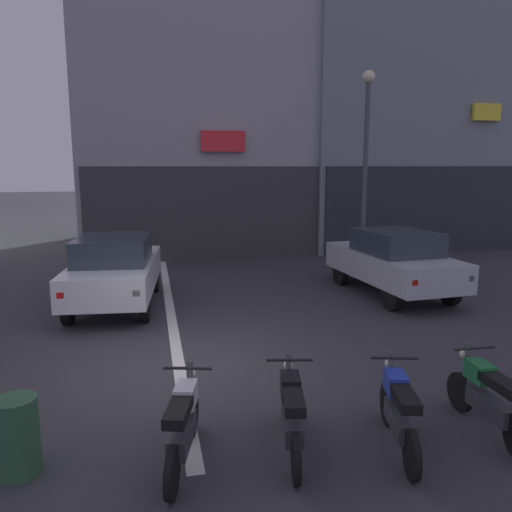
% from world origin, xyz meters
% --- Properties ---
extents(ground_plane, '(120.00, 120.00, 0.00)m').
position_xyz_m(ground_plane, '(0.00, 0.00, 0.00)').
color(ground_plane, '#333338').
extents(lane_centre_line, '(0.20, 18.00, 0.01)m').
position_xyz_m(lane_centre_line, '(0.00, 6.00, 0.00)').
color(lane_centre_line, silver).
rests_on(lane_centre_line, ground).
extents(building_far_right, '(9.46, 8.60, 15.83)m').
position_xyz_m(building_far_right, '(10.28, 13.21, 7.90)').
color(building_far_right, gray).
rests_on(building_far_right, ground).
extents(car_white_crossing_near, '(2.13, 4.25, 1.64)m').
position_xyz_m(car_white_crossing_near, '(-1.20, 3.84, 0.89)').
color(car_white_crossing_near, black).
rests_on(car_white_crossing_near, ground).
extents(car_silver_parked_kerbside, '(2.06, 4.22, 1.64)m').
position_xyz_m(car_silver_parked_kerbside, '(5.56, 3.50, 0.89)').
color(car_silver_parked_kerbside, black).
rests_on(car_silver_parked_kerbside, ground).
extents(street_lamp, '(0.36, 0.36, 5.89)m').
position_xyz_m(street_lamp, '(5.86, 6.04, 3.65)').
color(street_lamp, '#47474C').
rests_on(street_lamp, ground).
extents(motorcycle_white_row_leftmost, '(0.60, 1.63, 0.98)m').
position_xyz_m(motorcycle_white_row_leftmost, '(-0.11, -2.73, 0.46)').
color(motorcycle_white_row_leftmost, black).
rests_on(motorcycle_white_row_leftmost, ground).
extents(motorcycle_black_row_left_mid, '(0.55, 1.65, 0.98)m').
position_xyz_m(motorcycle_black_row_left_mid, '(1.11, -2.74, 0.46)').
color(motorcycle_black_row_left_mid, black).
rests_on(motorcycle_black_row_left_mid, ground).
extents(motorcycle_blue_row_centre, '(0.59, 1.64, 0.98)m').
position_xyz_m(motorcycle_blue_row_centre, '(2.33, -2.94, 0.46)').
color(motorcycle_blue_row_centre, black).
rests_on(motorcycle_blue_row_centre, ground).
extents(motorcycle_green_row_right_mid, '(0.55, 1.67, 0.98)m').
position_xyz_m(motorcycle_green_row_right_mid, '(3.55, -2.87, 0.46)').
color(motorcycle_green_row_right_mid, black).
rests_on(motorcycle_green_row_right_mid, ground).
extents(trash_bin, '(0.44, 0.44, 0.85)m').
position_xyz_m(trash_bin, '(-1.81, -2.58, 0.42)').
color(trash_bin, '#2D5938').
rests_on(trash_bin, ground).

